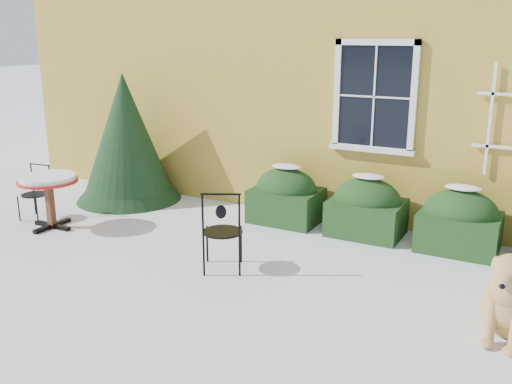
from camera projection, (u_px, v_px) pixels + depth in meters
The scene contains 8 objects.
ground at pixel (216, 286), 6.71m from camera, with size 80.00×80.00×0.00m, color white.
house at pixel (394, 15), 11.77m from camera, with size 12.40×8.40×6.40m.
hedge_row at pixel (411, 215), 8.01m from camera, with size 4.95×0.80×0.91m.
evergreen_shrub at pixel (127, 150), 9.95m from camera, with size 1.84×1.84×2.23m.
bistro_table at pixel (48, 184), 8.52m from camera, with size 0.88×0.88×0.82m.
patio_chair_near at pixel (222, 230), 7.02m from camera, with size 0.63×0.62×1.05m.
patio_chair_far at pixel (36, 192), 9.04m from camera, with size 0.43×0.43×0.86m.
dog at pixel (511, 302), 5.45m from camera, with size 0.70×1.05×0.97m.
Camera 1 is at (3.34, -5.20, 2.88)m, focal length 40.00 mm.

